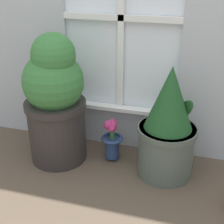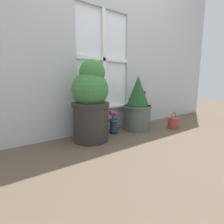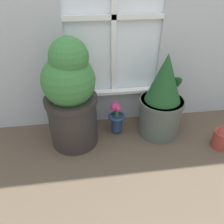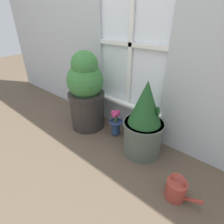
{
  "view_description": "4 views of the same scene",
  "coord_description": "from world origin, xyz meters",
  "views": [
    {
      "loc": [
        0.45,
        -1.18,
        1.15
      ],
      "look_at": [
        -0.0,
        0.42,
        0.33
      ],
      "focal_mm": 50.0,
      "sensor_mm": 36.0,
      "label": 1
    },
    {
      "loc": [
        -1.18,
        -1.14,
        0.59
      ],
      "look_at": [
        -0.04,
        0.39,
        0.26
      ],
      "focal_mm": 28.0,
      "sensor_mm": 36.0,
      "label": 2
    },
    {
      "loc": [
        -0.23,
        -0.97,
        1.14
      ],
      "look_at": [
        -0.05,
        0.35,
        0.24
      ],
      "focal_mm": 35.0,
      "sensor_mm": 36.0,
      "label": 3
    },
    {
      "loc": [
        0.92,
        -0.71,
        1.07
      ],
      "look_at": [
        0.0,
        0.36,
        0.29
      ],
      "focal_mm": 28.0,
      "sensor_mm": 36.0,
      "label": 4
    }
  ],
  "objects": [
    {
      "name": "potted_plant_right",
      "position": [
        0.34,
        0.37,
        0.3
      ],
      "size": [
        0.34,
        0.34,
        0.66
      ],
      "color": "#4C564C",
      "rests_on": "ground_plane"
    },
    {
      "name": "ground_plane",
      "position": [
        0.0,
        0.0,
        0.0
      ],
      "size": [
        10.0,
        10.0,
        0.0
      ],
      "primitive_type": "plane",
      "color": "brown"
    },
    {
      "name": "watering_can",
      "position": [
        0.75,
        0.14,
        0.07
      ],
      "size": [
        0.24,
        0.13,
        0.21
      ],
      "color": "#99382D",
      "rests_on": "ground_plane"
    },
    {
      "name": "flower_vase",
      "position": [
        -0.0,
        0.42,
        0.15
      ],
      "size": [
        0.14,
        0.14,
        0.27
      ],
      "color": "navy",
      "rests_on": "ground_plane"
    },
    {
      "name": "potted_plant_left",
      "position": [
        -0.33,
        0.35,
        0.4
      ],
      "size": [
        0.37,
        0.37,
        0.8
      ],
      "color": "#2D2826",
      "rests_on": "ground_plane"
    }
  ]
}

